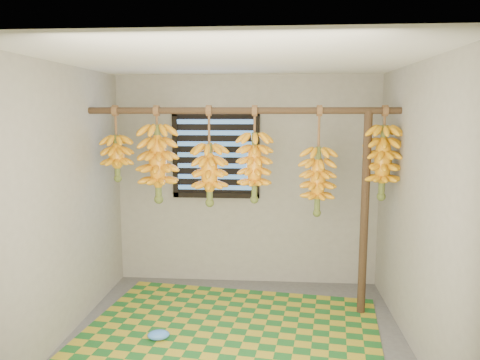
# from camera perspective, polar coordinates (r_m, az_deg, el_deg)

# --- Properties ---
(floor) EXTENTS (3.00, 3.00, 0.01)m
(floor) POSITION_cam_1_polar(r_m,az_deg,el_deg) (4.32, -0.60, -19.21)
(floor) COLOR #4E4E4E
(floor) RESTS_ON ground
(ceiling) EXTENTS (3.00, 3.00, 0.01)m
(ceiling) POSITION_cam_1_polar(r_m,az_deg,el_deg) (3.85, -0.66, 14.50)
(ceiling) COLOR silver
(ceiling) RESTS_ON wall_back
(wall_back) EXTENTS (3.00, 0.01, 2.40)m
(wall_back) POSITION_cam_1_polar(r_m,az_deg,el_deg) (5.38, 0.80, -0.09)
(wall_back) COLOR gray
(wall_back) RESTS_ON floor
(wall_left) EXTENTS (0.01, 3.00, 2.40)m
(wall_left) POSITION_cam_1_polar(r_m,az_deg,el_deg) (4.31, -21.02, -2.82)
(wall_left) COLOR gray
(wall_left) RESTS_ON floor
(wall_right) EXTENTS (0.01, 3.00, 2.40)m
(wall_right) POSITION_cam_1_polar(r_m,az_deg,el_deg) (4.06, 21.06, -3.48)
(wall_right) COLOR gray
(wall_right) RESTS_ON floor
(window) EXTENTS (1.00, 0.04, 1.00)m
(window) POSITION_cam_1_polar(r_m,az_deg,el_deg) (5.35, -2.96, 3.08)
(window) COLOR black
(window) RESTS_ON wall_back
(hanging_pole) EXTENTS (3.00, 0.06, 0.06)m
(hanging_pole) POSITION_cam_1_polar(r_m,az_deg,el_deg) (4.52, 0.15, 8.46)
(hanging_pole) COLOR #44301E
(hanging_pole) RESTS_ON wall_left
(support_post) EXTENTS (0.08, 0.08, 2.00)m
(support_post) POSITION_cam_1_polar(r_m,az_deg,el_deg) (4.70, 14.94, -4.13)
(support_post) COLOR #44301E
(support_post) RESTS_ON floor
(woven_mat) EXTENTS (2.89, 2.43, 0.01)m
(woven_mat) POSITION_cam_1_polar(r_m,az_deg,el_deg) (4.43, -1.34, -18.30)
(woven_mat) COLOR #1A5A20
(woven_mat) RESTS_ON floor
(plastic_bag) EXTENTS (0.22, 0.19, 0.08)m
(plastic_bag) POSITION_cam_1_polar(r_m,az_deg,el_deg) (4.38, -9.91, -18.11)
(plastic_bag) COLOR #3D7DE4
(plastic_bag) RESTS_ON woven_mat
(banana_bunch_a) EXTENTS (0.29, 0.29, 0.74)m
(banana_bunch_a) POSITION_cam_1_polar(r_m,az_deg,el_deg) (4.80, -14.76, 2.66)
(banana_bunch_a) COLOR brown
(banana_bunch_a) RESTS_ON hanging_pole
(banana_bunch_b) EXTENTS (0.39, 0.39, 0.95)m
(banana_bunch_b) POSITION_cam_1_polar(r_m,az_deg,el_deg) (4.69, -9.98, 2.02)
(banana_bunch_b) COLOR brown
(banana_bunch_b) RESTS_ON hanging_pole
(banana_bunch_c) EXTENTS (0.34, 0.34, 0.97)m
(banana_bunch_c) POSITION_cam_1_polar(r_m,az_deg,el_deg) (4.60, -3.74, 0.70)
(banana_bunch_c) COLOR brown
(banana_bunch_c) RESTS_ON hanging_pole
(banana_bunch_d) EXTENTS (0.34, 0.34, 0.93)m
(banana_bunch_d) POSITION_cam_1_polar(r_m,az_deg,el_deg) (4.55, 1.77, 1.56)
(banana_bunch_d) COLOR brown
(banana_bunch_d) RESTS_ON hanging_pole
(banana_bunch_e) EXTENTS (0.34, 0.34, 1.06)m
(banana_bunch_e) POSITION_cam_1_polar(r_m,az_deg,el_deg) (4.58, 9.45, -0.12)
(banana_bunch_e) COLOR brown
(banana_bunch_e) RESTS_ON hanging_pole
(banana_bunch_f) EXTENTS (0.34, 0.34, 0.89)m
(banana_bunch_f) POSITION_cam_1_polar(r_m,az_deg,el_deg) (4.65, 17.00, 2.08)
(banana_bunch_f) COLOR brown
(banana_bunch_f) RESTS_ON hanging_pole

